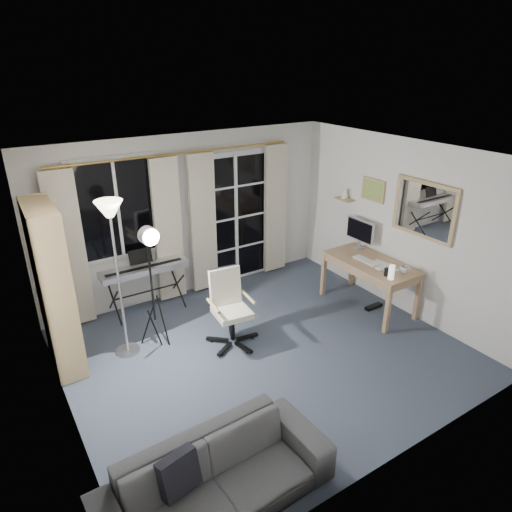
{
  "coord_description": "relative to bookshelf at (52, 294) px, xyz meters",
  "views": [
    {
      "loc": [
        -2.62,
        -3.91,
        3.34
      ],
      "look_at": [
        0.1,
        0.35,
        1.14
      ],
      "focal_mm": 32.0,
      "sensor_mm": 36.0,
      "label": 1
    }
  ],
  "objects": [
    {
      "name": "torchiere_lamp",
      "position": [
        0.71,
        -0.18,
        0.63
      ],
      "size": [
        0.4,
        0.4,
        1.94
      ],
      "rotation": [
        0.0,
        0.0,
        0.41
      ],
      "color": "#B2B2B7",
      "rests_on": "floor"
    },
    {
      "name": "studio_light",
      "position": [
        1.07,
        -0.28,
        0.38
      ],
      "size": [
        0.32,
        0.33,
        1.63
      ],
      "rotation": [
        0.0,
        0.0,
        0.13
      ],
      "color": "black",
      "rests_on": "floor"
    },
    {
      "name": "keyboard_piano",
      "position": [
        1.26,
        0.6,
        -0.27
      ],
      "size": [
        1.2,
        0.59,
        0.87
      ],
      "rotation": [
        0.0,
        0.0,
        -0.01
      ],
      "color": "black",
      "rests_on": "floor"
    },
    {
      "name": "desk_clutter",
      "position": [
        3.94,
        -1.18,
        -0.36
      ],
      "size": [
        0.42,
        0.81,
        0.91
      ],
      "rotation": [
        0.0,
        0.0,
        0.01
      ],
      "color": "white",
      "rests_on": "desk"
    },
    {
      "name": "wall_shelf",
      "position": [
        4.28,
        -0.05,
        0.48
      ],
      "size": [
        0.16,
        0.3,
        0.18
      ],
      "color": "tan",
      "rests_on": "floor"
    },
    {
      "name": "wall_mirror",
      "position": [
        4.35,
        -1.45,
        0.62
      ],
      "size": [
        0.04,
        0.94,
        0.74
      ],
      "color": "tan",
      "rests_on": "floor"
    },
    {
      "name": "monitor",
      "position": [
        4.2,
        -0.51,
        0.06
      ],
      "size": [
        0.17,
        0.52,
        0.45
      ],
      "rotation": [
        0.0,
        0.0,
        0.01
      ],
      "color": "silver",
      "rests_on": "desk"
    },
    {
      "name": "french_door",
      "position": [
        2.87,
        0.88,
        0.1
      ],
      "size": [
        1.32,
        0.09,
        2.11
      ],
      "color": "white",
      "rests_on": "floor"
    },
    {
      "name": "mug",
      "position": [
        4.1,
        -1.46,
        -0.15
      ],
      "size": [
        0.12,
        0.09,
        0.12
      ],
      "primitive_type": "imported",
      "rotation": [
        0.0,
        0.0,
        0.01
      ],
      "color": "silver",
      "rests_on": "desk"
    },
    {
      "name": "floor",
      "position": [
        2.12,
        -1.1,
        -0.94
      ],
      "size": [
        4.5,
        4.0,
        0.02
      ],
      "primitive_type": "cube",
      "color": "#3D4759",
      "rests_on": "ground"
    },
    {
      "name": "desk",
      "position": [
        4.0,
        -0.96,
        -0.3
      ],
      "size": [
        0.68,
        1.34,
        0.72
      ],
      "rotation": [
        0.0,
        0.0,
        0.01
      ],
      "color": "#A98157",
      "rests_on": "floor"
    },
    {
      "name": "office_chair",
      "position": [
        1.89,
        -0.63,
        -0.36
      ],
      "size": [
        0.66,
        0.67,
        0.97
      ],
      "rotation": [
        0.0,
        0.0,
        -0.11
      ],
      "color": "black",
      "rests_on": "floor"
    },
    {
      "name": "curtains",
      "position": [
        1.99,
        0.78,
        0.17
      ],
      "size": [
        3.6,
        0.07,
        2.13
      ],
      "color": "gold",
      "rests_on": "floor"
    },
    {
      "name": "framed_print",
      "position": [
        4.35,
        -0.55,
        0.67
      ],
      "size": [
        0.03,
        0.42,
        0.32
      ],
      "color": "tan",
      "rests_on": "floor"
    },
    {
      "name": "window",
      "position": [
        1.07,
        0.88,
        0.57
      ],
      "size": [
        1.2,
        0.08,
        1.4
      ],
      "color": "white",
      "rests_on": "floor"
    },
    {
      "name": "bookshelf",
      "position": [
        0.0,
        0.0,
        0.0
      ],
      "size": [
        0.34,
        0.92,
        1.95
      ],
      "rotation": [
        0.0,
        0.0,
        -0.03
      ],
      "color": "tan",
      "rests_on": "floor"
    },
    {
      "name": "sofa",
      "position": [
        0.64,
        -2.64,
        -0.56
      ],
      "size": [
        1.91,
        0.62,
        0.74
      ],
      "rotation": [
        0.0,
        0.0,
        0.03
      ],
      "color": "#2F2F32",
      "rests_on": "floor"
    }
  ]
}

